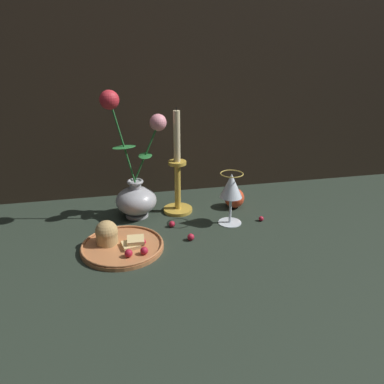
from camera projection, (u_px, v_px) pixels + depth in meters
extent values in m
plane|color=#232D23|center=(182.00, 231.00, 1.06)|extent=(2.40, 2.40, 0.00)
cube|color=#2D2319|center=(159.00, 6.00, 1.14)|extent=(2.40, 0.04, 1.20)
cylinder|color=#A3A3A8|center=(137.00, 214.00, 1.15)|extent=(0.07, 0.07, 0.01)
ellipsoid|color=#A3A3A8|center=(136.00, 201.00, 1.13)|extent=(0.12, 0.12, 0.08)
cylinder|color=#A3A3A8|center=(135.00, 187.00, 1.12)|extent=(0.04, 0.04, 0.03)
torus|color=#A3A3A8|center=(135.00, 182.00, 1.11)|extent=(0.05, 0.05, 0.01)
cylinder|color=#23662D|center=(123.00, 143.00, 1.05)|extent=(0.06, 0.02, 0.24)
ellipsoid|color=#23662D|center=(124.00, 147.00, 1.06)|extent=(0.08, 0.06, 0.00)
sphere|color=red|center=(109.00, 100.00, 1.00)|extent=(0.05, 0.05, 0.05)
cylinder|color=#23662D|center=(146.00, 153.00, 1.09)|extent=(0.08, 0.02, 0.17)
ellipsoid|color=#23662D|center=(145.00, 156.00, 1.09)|extent=(0.05, 0.08, 0.00)
sphere|color=pink|center=(158.00, 122.00, 1.07)|extent=(0.05, 0.05, 0.05)
cylinder|color=#B77042|center=(123.00, 247.00, 0.97)|extent=(0.21, 0.21, 0.01)
torus|color=#B77042|center=(122.00, 244.00, 0.97)|extent=(0.21, 0.21, 0.01)
cylinder|color=tan|center=(107.00, 237.00, 0.97)|extent=(0.06, 0.06, 0.03)
sphere|color=tan|center=(107.00, 231.00, 0.97)|extent=(0.06, 0.06, 0.06)
cube|color=#DBBC7A|center=(131.00, 245.00, 0.96)|extent=(0.05, 0.05, 0.01)
cube|color=#DBBC7A|center=(136.00, 240.00, 0.96)|extent=(0.05, 0.05, 0.01)
sphere|color=#AD192D|center=(129.00, 253.00, 0.91)|extent=(0.02, 0.02, 0.02)
sphere|color=#AD192D|center=(144.00, 251.00, 0.92)|extent=(0.02, 0.02, 0.02)
sphere|color=#AD192D|center=(142.00, 242.00, 0.97)|extent=(0.02, 0.02, 0.02)
cylinder|color=silver|center=(230.00, 222.00, 1.11)|extent=(0.07, 0.07, 0.00)
cylinder|color=silver|center=(230.00, 209.00, 1.09)|extent=(0.01, 0.01, 0.08)
cone|color=silver|center=(231.00, 185.00, 1.07)|extent=(0.06, 0.06, 0.07)
cone|color=maroon|center=(231.00, 189.00, 1.07)|extent=(0.06, 0.06, 0.05)
torus|color=gold|center=(232.00, 174.00, 1.05)|extent=(0.07, 0.07, 0.00)
cylinder|color=gold|center=(178.00, 210.00, 1.19)|extent=(0.09, 0.09, 0.01)
cylinder|color=gold|center=(178.00, 187.00, 1.16)|extent=(0.02, 0.02, 0.15)
cylinder|color=gold|center=(177.00, 163.00, 1.13)|extent=(0.06, 0.06, 0.01)
cylinder|color=beige|center=(177.00, 137.00, 1.10)|extent=(0.02, 0.02, 0.15)
cylinder|color=black|center=(176.00, 109.00, 1.07)|extent=(0.00, 0.00, 0.01)
sphere|color=#D14223|center=(234.00, 198.00, 1.20)|extent=(0.06, 0.06, 0.06)
cylinder|color=#4C3319|center=(235.00, 187.00, 1.19)|extent=(0.00, 0.00, 0.01)
sphere|color=#AD192D|center=(172.00, 224.00, 1.08)|extent=(0.02, 0.02, 0.02)
sphere|color=#AD192D|center=(191.00, 237.00, 1.01)|extent=(0.02, 0.02, 0.02)
sphere|color=#AD192D|center=(261.00, 219.00, 1.12)|extent=(0.01, 0.01, 0.01)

